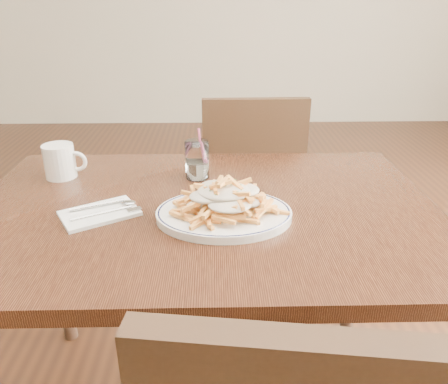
{
  "coord_description": "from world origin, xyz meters",
  "views": [
    {
      "loc": [
        0.03,
        -1.01,
        1.25
      ],
      "look_at": [
        0.05,
        -0.07,
        0.82
      ],
      "focal_mm": 35.0,
      "sensor_mm": 36.0,
      "label": 1
    }
  ],
  "objects_px": {
    "chair_far": "(251,182)",
    "coffee_mug": "(61,161)",
    "fries_plate": "(224,214)",
    "water_glass": "(197,162)",
    "table": "(205,232)",
    "loaded_fries": "(224,196)"
  },
  "relations": [
    {
      "from": "table",
      "to": "fries_plate",
      "type": "relative_size",
      "value": 3.11
    },
    {
      "from": "water_glass",
      "to": "coffee_mug",
      "type": "height_order",
      "value": "water_glass"
    },
    {
      "from": "table",
      "to": "chair_far",
      "type": "relative_size",
      "value": 1.35
    },
    {
      "from": "fries_plate",
      "to": "loaded_fries",
      "type": "relative_size",
      "value": 1.57
    },
    {
      "from": "fries_plate",
      "to": "water_glass",
      "type": "distance_m",
      "value": 0.27
    },
    {
      "from": "chair_far",
      "to": "coffee_mug",
      "type": "distance_m",
      "value": 0.85
    },
    {
      "from": "table",
      "to": "water_glass",
      "type": "distance_m",
      "value": 0.23
    },
    {
      "from": "loaded_fries",
      "to": "table",
      "type": "bearing_deg",
      "value": 125.86
    },
    {
      "from": "chair_far",
      "to": "coffee_mug",
      "type": "height_order",
      "value": "chair_far"
    },
    {
      "from": "chair_far",
      "to": "fries_plate",
      "type": "xyz_separation_m",
      "value": [
        -0.14,
        -0.79,
        0.26
      ]
    },
    {
      "from": "loaded_fries",
      "to": "water_glass",
      "type": "xyz_separation_m",
      "value": [
        -0.07,
        0.26,
        -0.01
      ]
    },
    {
      "from": "chair_far",
      "to": "coffee_mug",
      "type": "xyz_separation_m",
      "value": [
        -0.61,
        -0.52,
        0.3
      ]
    },
    {
      "from": "chair_far",
      "to": "water_glass",
      "type": "xyz_separation_m",
      "value": [
        -0.21,
        -0.53,
        0.29
      ]
    },
    {
      "from": "water_glass",
      "to": "coffee_mug",
      "type": "relative_size",
      "value": 1.21
    },
    {
      "from": "table",
      "to": "fries_plate",
      "type": "height_order",
      "value": "fries_plate"
    },
    {
      "from": "chair_far",
      "to": "water_glass",
      "type": "height_order",
      "value": "water_glass"
    },
    {
      "from": "fries_plate",
      "to": "coffee_mug",
      "type": "xyz_separation_m",
      "value": [
        -0.47,
        0.27,
        0.04
      ]
    },
    {
      "from": "fries_plate",
      "to": "coffee_mug",
      "type": "distance_m",
      "value": 0.55
    },
    {
      "from": "coffee_mug",
      "to": "chair_far",
      "type": "bearing_deg",
      "value": 40.3
    },
    {
      "from": "fries_plate",
      "to": "coffee_mug",
      "type": "height_order",
      "value": "coffee_mug"
    },
    {
      "from": "loaded_fries",
      "to": "coffee_mug",
      "type": "distance_m",
      "value": 0.55
    },
    {
      "from": "chair_far",
      "to": "loaded_fries",
      "type": "relative_size",
      "value": 3.63
    }
  ]
}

